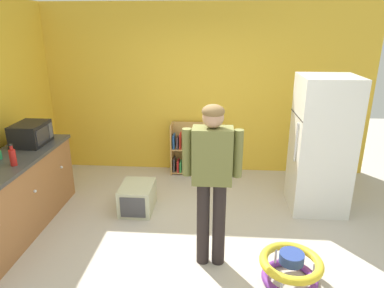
# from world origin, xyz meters

# --- Properties ---
(ground_plane) EXTENTS (12.00, 12.00, 0.00)m
(ground_plane) POSITION_xyz_m (0.00, 0.00, 0.00)
(ground_plane) COLOR beige
(ground_plane) RESTS_ON ground
(back_wall) EXTENTS (5.20, 0.06, 2.70)m
(back_wall) POSITION_xyz_m (0.00, 2.33, 1.35)
(back_wall) COLOR yellow
(back_wall) RESTS_ON ground
(kitchen_counter) EXTENTS (0.65, 2.16, 0.90)m
(kitchen_counter) POSITION_xyz_m (-2.20, 0.19, 0.45)
(kitchen_counter) COLOR #9F673B
(kitchen_counter) RESTS_ON ground
(refrigerator) EXTENTS (0.73, 0.68, 1.78)m
(refrigerator) POSITION_xyz_m (1.53, 1.09, 0.89)
(refrigerator) COLOR white
(refrigerator) RESTS_ON ground
(bookshelf) EXTENTS (0.80, 0.28, 0.85)m
(bookshelf) POSITION_xyz_m (-0.22, 2.15, 0.37)
(bookshelf) COLOR tan
(bookshelf) RESTS_ON ground
(standing_person) EXTENTS (0.57, 0.22, 1.69)m
(standing_person) POSITION_xyz_m (0.14, -0.18, 1.02)
(standing_person) COLOR #292221
(standing_person) RESTS_ON ground
(baby_walker) EXTENTS (0.60, 0.60, 0.32)m
(baby_walker) POSITION_xyz_m (0.91, -0.42, 0.16)
(baby_walker) COLOR #723197
(baby_walker) RESTS_ON ground
(pet_carrier) EXTENTS (0.42, 0.55, 0.36)m
(pet_carrier) POSITION_xyz_m (-0.86, 0.83, 0.18)
(pet_carrier) COLOR beige
(pet_carrier) RESTS_ON ground
(microwave) EXTENTS (0.37, 0.48, 0.28)m
(microwave) POSITION_xyz_m (-2.20, 0.83, 1.04)
(microwave) COLOR black
(microwave) RESTS_ON kitchen_counter
(ketchup_bottle) EXTENTS (0.07, 0.07, 0.25)m
(ketchup_bottle) POSITION_xyz_m (-2.04, 0.13, 1.00)
(ketchup_bottle) COLOR red
(ketchup_bottle) RESTS_ON kitchen_counter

